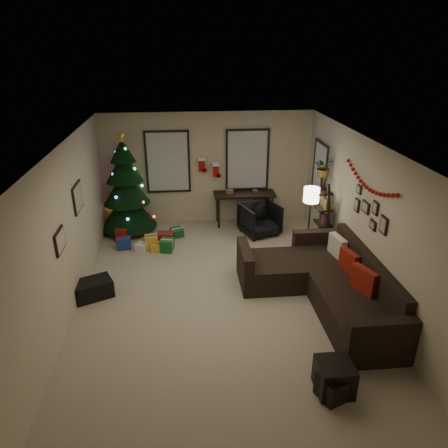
{
  "coord_description": "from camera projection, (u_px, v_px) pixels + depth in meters",
  "views": [
    {
      "loc": [
        -0.59,
        -6.29,
        4.18
      ],
      "look_at": [
        0.1,
        0.6,
        1.15
      ],
      "focal_mm": 33.64,
      "sensor_mm": 36.0,
      "label": 1
    }
  ],
  "objects": [
    {
      "name": "wall_back",
      "position": [
        208.0,
        169.0,
        10.11
      ],
      "size": [
        5.0,
        0.0,
        5.0
      ],
      "primitive_type": "plane",
      "rotation": [
        1.57,
        0.0,
        0.0
      ],
      "color": "beige",
      "rests_on": "floor"
    },
    {
      "name": "floor_lamp",
      "position": [
        311.0,
        199.0,
        8.45
      ],
      "size": [
        0.31,
        0.31,
        1.49
      ],
      "rotation": [
        0.0,
        0.0,
        0.21
      ],
      "color": "black",
      "rests_on": "floor"
    },
    {
      "name": "window_back_left",
      "position": [
        168.0,
        162.0,
        9.92
      ],
      "size": [
        1.05,
        0.06,
        1.5
      ],
      "color": "#728CB2",
      "rests_on": "wall_back"
    },
    {
      "name": "wall_left",
      "position": [
        66.0,
        234.0,
        6.69
      ],
      "size": [
        0.0,
        7.0,
        7.0
      ],
      "primitive_type": "plane",
      "rotation": [
        1.57,
        0.0,
        1.57
      ],
      "color": "beige",
      "rests_on": "floor"
    },
    {
      "name": "presents",
      "position": [
        152.0,
        241.0,
        9.28
      ],
      "size": [
        1.5,
        1.05,
        0.3
      ],
      "rotation": [
        0.0,
        0.0,
        0.14
      ],
      "color": "maroon",
      "rests_on": "floor"
    },
    {
      "name": "ceiling",
      "position": [
        221.0,
        147.0,
        6.38
      ],
      "size": [
        7.0,
        7.0,
        0.0
      ],
      "primitive_type": "plane",
      "rotation": [
        3.14,
        0.0,
        0.0
      ],
      "color": "white",
      "rests_on": "floor"
    },
    {
      "name": "storage_bin",
      "position": [
        93.0,
        289.0,
        7.41
      ],
      "size": [
        0.76,
        0.65,
        0.32
      ],
      "primitive_type": "cube",
      "rotation": [
        0.0,
        0.0,
        0.43
      ],
      "color": "black",
      "rests_on": "floor"
    },
    {
      "name": "wall_front",
      "position": [
        259.0,
        388.0,
        3.73
      ],
      "size": [
        5.0,
        0.0,
        5.0
      ],
      "primitive_type": "plane",
      "rotation": [
        -1.57,
        0.0,
        0.0
      ],
      "color": "beige",
      "rests_on": "floor"
    },
    {
      "name": "wall_right",
      "position": [
        367.0,
        222.0,
        7.15
      ],
      "size": [
        0.0,
        7.0,
        7.0
      ],
      "primitive_type": "plane",
      "rotation": [
        1.57,
        0.0,
        -1.57
      ],
      "color": "beige",
      "rests_on": "floor"
    },
    {
      "name": "pillow_red_b",
      "position": [
        349.0,
        263.0,
        7.29
      ],
      "size": [
        0.22,
        0.45,
        0.44
      ],
      "primitive_type": "cube",
      "rotation": [
        0.0,
        0.0,
        0.26
      ],
      "color": "maroon",
      "rests_on": "sofa"
    },
    {
      "name": "art_abstract",
      "position": [
        60.0,
        241.0,
        6.29
      ],
      "size": [
        0.04,
        0.45,
        0.35
      ],
      "color": "black",
      "rests_on": "wall_left"
    },
    {
      "name": "pillow_cream",
      "position": [
        337.0,
        248.0,
        7.82
      ],
      "size": [
        0.21,
        0.48,
        0.47
      ],
      "primitive_type": "cube",
      "rotation": [
        0.0,
        0.0,
        0.17
      ],
      "color": "beige",
      "rests_on": "sofa"
    },
    {
      "name": "desk",
      "position": [
        244.0,
        197.0,
        10.19
      ],
      "size": [
        1.47,
        0.53,
        0.79
      ],
      "color": "black",
      "rests_on": "floor"
    },
    {
      "name": "art_map",
      "position": [
        78.0,
        197.0,
        7.45
      ],
      "size": [
        0.04,
        0.6,
        0.5
      ],
      "color": "black",
      "rests_on": "wall_left"
    },
    {
      "name": "stocking_right",
      "position": [
        216.0,
        170.0,
        9.95
      ],
      "size": [
        0.2,
        0.05,
        0.36
      ],
      "color": "#990F0C",
      "rests_on": "wall_back"
    },
    {
      "name": "christmas_tree",
      "position": [
        126.0,
        191.0,
        9.67
      ],
      "size": [
        1.3,
        1.3,
        2.41
      ],
      "rotation": [
        0.0,
        0.0,
        0.18
      ],
      "color": "black",
      "rests_on": "floor"
    },
    {
      "name": "potted_plant",
      "position": [
        324.0,
        164.0,
        8.62
      ],
      "size": [
        0.65,
        0.6,
        0.58
      ],
      "primitive_type": "imported",
      "rotation": [
        0.0,
        0.0,
        0.35
      ],
      "color": "#4C4C4C",
      "rests_on": "bookshelf"
    },
    {
      "name": "ottoman_near",
      "position": [
        334.0,
        377.0,
        5.39
      ],
      "size": [
        0.45,
        0.45,
        0.43
      ],
      "primitive_type": "cube",
      "rotation": [
        0.0,
        0.0,
        -0.0
      ],
      "color": "black",
      "rests_on": "floor"
    },
    {
      "name": "desk_chair",
      "position": [
        260.0,
        219.0,
        9.76
      ],
      "size": [
        0.92,
        0.89,
        0.75
      ],
      "primitive_type": "imported",
      "rotation": [
        0.0,
        0.0,
        0.35
      ],
      "color": "black",
      "rests_on": "floor"
    },
    {
      "name": "stocking_left",
      "position": [
        202.0,
        164.0,
        9.97
      ],
      "size": [
        0.2,
        0.05,
        0.36
      ],
      "color": "#990F0C",
      "rests_on": "wall_back"
    },
    {
      "name": "window_back_right",
      "position": [
        247.0,
        160.0,
        10.09
      ],
      "size": [
        1.05,
        0.06,
        1.5
      ],
      "color": "#728CB2",
      "rests_on": "wall_back"
    },
    {
      "name": "garland",
      "position": [
        369.0,
        182.0,
        6.91
      ],
      "size": [
        0.08,
        1.9,
        0.3
      ],
      "primitive_type": null,
      "color": "#A5140C",
      "rests_on": "wall_right"
    },
    {
      "name": "sofa",
      "position": [
        326.0,
        284.0,
        7.28
      ],
      "size": [
        2.16,
        3.12,
        0.94
      ],
      "color": "black",
      "rests_on": "floor"
    },
    {
      "name": "floor",
      "position": [
        222.0,
        297.0,
        7.46
      ],
      "size": [
        7.0,
        7.0,
        0.0
      ],
      "primitive_type": "plane",
      "color": "tan",
      "rests_on": "ground"
    },
    {
      "name": "bookshelf",
      "position": [
        324.0,
        218.0,
        8.76
      ],
      "size": [
        0.3,
        0.48,
        1.6
      ],
      "color": "black",
      "rests_on": "floor"
    },
    {
      "name": "ottoman_far",
      "position": [
        333.0,
        387.0,
        5.31
      ],
      "size": [
        0.44,
        0.44,
        0.32
      ],
      "primitive_type": "cube",
      "rotation": [
        0.0,
        0.0,
        0.38
      ],
      "color": "black",
      "rests_on": "floor"
    },
    {
      "name": "pillow_red_a",
      "position": [
        364.0,
        282.0,
        6.7
      ],
      "size": [
        0.3,
        0.49,
        0.48
      ],
      "primitive_type": "cube",
      "rotation": [
        0.0,
        0.0,
        0.39
      ],
      "color": "maroon",
      "rests_on": "sofa"
    },
    {
      "name": "window_right_wall",
      "position": [
        320.0,
        171.0,
        9.41
      ],
      "size": [
        0.06,
        0.9,
        1.3
      ],
      "color": "#728CB2",
      "rests_on": "wall_right"
    },
    {
      "name": "gallery",
      "position": [
        370.0,
        211.0,
        6.99
      ],
      "size": [
        0.03,
        1.25,
        0.54
      ],
      "color": "black",
      "rests_on": "wall_right"
    }
  ]
}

